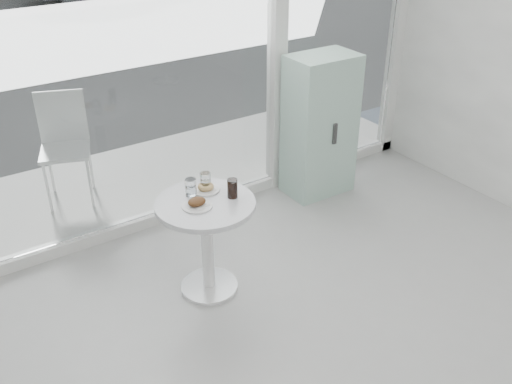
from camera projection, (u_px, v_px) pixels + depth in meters
storefront at (195, 26)px, 4.64m from camera, size 5.00×0.14×3.00m
main_table at (206, 228)px, 4.14m from camera, size 0.72×0.72×0.77m
patio_deck at (161, 174)px, 6.01m from camera, size 5.60×1.60×0.05m
mint_cabinet at (320, 126)px, 5.44m from camera, size 0.64×0.45×1.37m
patio_chair at (64, 140)px, 5.29m from camera, size 0.57×0.57×1.02m
plate_fritter at (197, 203)px, 3.96m from camera, size 0.22×0.22×0.07m
plate_donut at (206, 188)px, 4.16m from camera, size 0.20×0.20×0.05m
water_tumbler_a at (191, 188)px, 4.08m from camera, size 0.08×0.08×0.13m
water_tumbler_b at (206, 182)px, 4.17m from camera, size 0.08×0.08×0.13m
cola_glass at (232, 189)px, 4.05m from camera, size 0.07×0.07×0.14m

